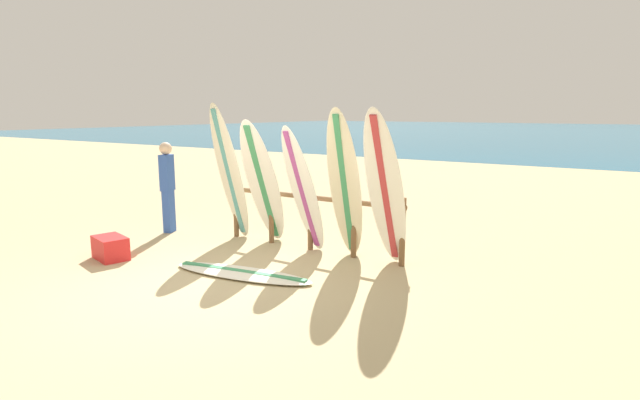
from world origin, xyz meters
TOP-DOWN VIEW (x-y plane):
  - ground_plane at (0.00, 0.00)m, footprint 120.00×120.00m
  - ocean_water at (0.00, 58.00)m, footprint 120.00×80.00m
  - surfboard_rack at (0.15, 2.16)m, footprint 3.43×0.09m
  - surfboard_leaning_far_left at (-1.40, 1.91)m, footprint 0.62×0.78m
  - surfboard_leaning_left at (-0.63, 1.89)m, footprint 0.77×1.20m
  - surfboard_leaning_center_left at (0.21, 1.88)m, footprint 0.70×0.91m
  - surfboard_leaning_center at (0.97, 1.90)m, footprint 0.65×0.99m
  - surfboard_leaning_center_right at (1.71, 1.77)m, footprint 0.64×1.23m
  - surfboard_lying_on_sand at (0.09, 0.51)m, footprint 2.27×0.89m
  - beachgoer_standing at (-2.84, 1.73)m, footprint 0.26×0.32m
  - cooler_box at (-2.21, -0.00)m, footprint 0.68×0.54m

SIDE VIEW (x-z plane):
  - ground_plane at x=0.00m, z-range 0.00..0.00m
  - ocean_water at x=0.00m, z-range 0.00..0.01m
  - surfboard_lying_on_sand at x=0.09m, z-range -0.01..0.08m
  - cooler_box at x=-2.21m, z-range 0.00..0.36m
  - surfboard_rack at x=0.15m, z-range 0.13..1.18m
  - beachgoer_standing at x=-2.84m, z-range 0.09..1.82m
  - surfboard_leaning_center_left at x=0.21m, z-range 0.00..2.11m
  - surfboard_leaning_left at x=-0.63m, z-range 0.00..2.20m
  - surfboard_leaning_center at x=0.97m, z-range 0.00..2.38m
  - surfboard_leaning_center_right at x=1.71m, z-range 0.00..2.38m
  - surfboard_leaning_far_left at x=-1.40m, z-range 0.00..2.46m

